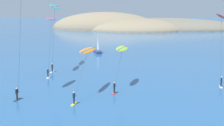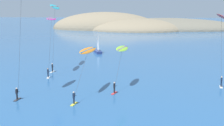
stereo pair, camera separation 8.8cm
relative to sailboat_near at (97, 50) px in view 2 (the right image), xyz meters
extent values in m
ellipsoid|color=#84755B|center=(-6.80, 83.24, -0.64)|extent=(59.73, 34.37, 18.57)
ellipsoid|color=#84755B|center=(10.46, 76.72, -0.64)|extent=(52.98, 37.52, 12.00)
ellipsoid|color=#6B6656|center=(25.76, 84.18, -0.64)|extent=(85.41, 38.32, 12.06)
cube|color=navy|center=(0.10, -0.29, -0.29)|extent=(2.95, 4.99, 0.70)
cone|color=navy|center=(-0.71, 1.97, -0.29)|extent=(1.36, 2.26, 0.67)
cylinder|color=#B2B2B7|center=(0.00, 0.00, 2.56)|extent=(0.12, 0.12, 5.00)
pyramid|color=white|center=(0.31, -0.85, 2.38)|extent=(0.69, 1.72, 4.25)
cylinder|color=#A5A5AD|center=(0.31, -0.85, 0.31)|extent=(0.69, 1.72, 0.08)
cube|color=silver|center=(23.73, -31.03, -0.60)|extent=(0.70, 1.55, 0.08)
cylinder|color=#192338|center=(23.73, -31.03, -0.16)|extent=(0.22, 0.22, 0.80)
cube|color=#192338|center=(23.73, -31.03, 0.54)|extent=(0.23, 0.36, 0.60)
sphere|color=beige|center=(23.73, -31.03, 0.96)|extent=(0.22, 0.22, 0.22)
cylinder|color=black|center=(23.77, -30.68, 0.42)|extent=(0.55, 0.10, 0.04)
ellipsoid|color=red|center=(24.13, -27.15, 10.11)|extent=(2.02, 5.61, 1.04)
cylinder|color=#23D6DB|center=(24.13, -27.15, 10.16)|extent=(0.70, 5.20, 0.16)
cylinder|color=#333338|center=(23.95, -28.92, 5.21)|extent=(0.39, 3.55, 9.60)
cube|color=yellow|center=(2.53, -40.71, -0.60)|extent=(0.73, 1.55, 0.08)
cylinder|color=#192338|center=(2.53, -40.71, -0.16)|extent=(0.22, 0.22, 0.80)
cube|color=#192338|center=(2.53, -40.71, 0.54)|extent=(0.26, 0.37, 0.60)
sphere|color=beige|center=(2.53, -40.71, 0.96)|extent=(0.22, 0.22, 0.22)
cylinder|color=black|center=(2.60, -40.36, 0.42)|extent=(0.55, 0.15, 0.04)
ellipsoid|color=orange|center=(3.57, -35.49, 5.60)|extent=(2.20, 6.01, 0.71)
cylinder|color=#0F7FE5|center=(3.57, -35.49, 5.65)|extent=(1.26, 5.54, 0.16)
cylinder|color=#333338|center=(3.09, -37.93, 2.96)|extent=(1.00, 4.90, 5.10)
cube|color=silver|center=(-5.51, -23.29, -0.60)|extent=(0.63, 1.54, 0.08)
cylinder|color=black|center=(-5.51, -23.29, -0.16)|extent=(0.22, 0.22, 0.80)
cube|color=black|center=(-5.51, -23.29, 0.54)|extent=(0.21, 0.35, 0.60)
sphere|color=beige|center=(-5.51, -23.29, 0.96)|extent=(0.22, 0.22, 0.22)
cylinder|color=black|center=(-5.53, -22.94, 0.42)|extent=(0.55, 0.06, 0.04)
ellipsoid|color=#23B2C6|center=(-5.63, -19.54, 11.63)|extent=(1.63, 5.27, 1.13)
cylinder|color=#DB4C38|center=(-5.63, -19.54, 11.68)|extent=(0.31, 4.97, 0.16)
cylinder|color=#333338|center=(-5.58, -21.24, 5.97)|extent=(0.13, 3.42, 11.12)
cube|color=#2D2D33|center=(-5.49, -39.65, -0.60)|extent=(0.54, 1.53, 0.08)
cylinder|color=black|center=(-5.49, -39.65, -0.16)|extent=(0.22, 0.22, 0.80)
cube|color=black|center=(-5.49, -39.65, 0.54)|extent=(0.27, 0.38, 0.60)
sphere|color=beige|center=(-5.49, -39.65, 0.96)|extent=(0.22, 0.22, 0.22)
cylinder|color=black|center=(-5.41, -39.31, 0.42)|extent=(0.54, 0.16, 0.04)
cylinder|color=#333338|center=(-5.18, -38.33, 6.79)|extent=(0.48, 1.98, 12.75)
cube|color=silver|center=(-4.99, -27.65, -0.60)|extent=(0.70, 1.55, 0.08)
cylinder|color=#192338|center=(-4.99, -27.65, -0.16)|extent=(0.22, 0.22, 0.80)
cube|color=#192338|center=(-4.99, -27.65, 0.54)|extent=(0.20, 0.34, 0.60)
sphere|color=#9E7051|center=(-4.99, -27.65, 0.96)|extent=(0.22, 0.22, 0.22)
cylinder|color=black|center=(-4.99, -27.30, 0.42)|extent=(0.55, 0.04, 0.04)
ellipsoid|color=#D62D9E|center=(-5.01, -24.15, 9.50)|extent=(1.24, 4.82, 0.54)
cylinder|color=#28D160|center=(-5.01, -24.15, 9.55)|extent=(0.18, 4.57, 0.16)
cylinder|color=#333338|center=(-5.00, -25.73, 4.91)|extent=(0.04, 3.17, 8.98)
cube|color=red|center=(7.36, -35.67, -0.60)|extent=(0.88, 1.55, 0.08)
cylinder|color=black|center=(7.36, -35.67, -0.16)|extent=(0.22, 0.22, 0.80)
cube|color=black|center=(7.36, -35.67, 0.54)|extent=(0.27, 0.38, 0.60)
sphere|color=beige|center=(7.36, -35.67, 0.96)|extent=(0.22, 0.22, 0.22)
cylinder|color=black|center=(7.44, -35.33, 0.42)|extent=(0.54, 0.17, 0.04)
ellipsoid|color=#8CD12D|center=(8.27, -31.95, 5.40)|extent=(2.41, 5.00, 0.70)
cylinder|color=#722DD1|center=(8.27, -31.95, 5.45)|extent=(1.24, 4.49, 0.16)
cylinder|color=#333338|center=(7.85, -33.64, 2.86)|extent=(0.85, 3.41, 4.89)
camera|label=1|loc=(10.27, -74.53, 11.77)|focal=45.00mm
camera|label=2|loc=(10.35, -74.52, 11.77)|focal=45.00mm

